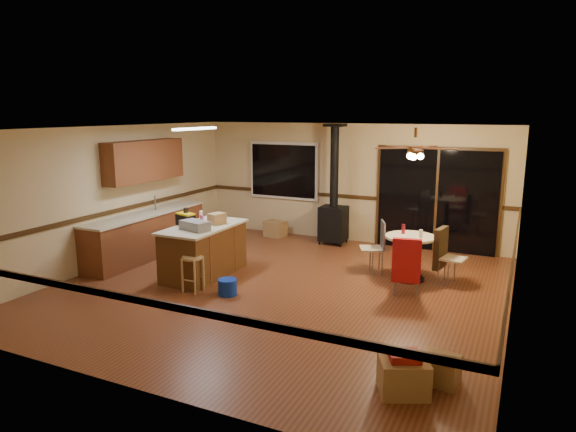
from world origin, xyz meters
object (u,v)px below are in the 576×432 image
Objects in this scene: wood_stove at (334,211)px; blue_bucket at (228,287)px; box_under_window at (275,229)px; dining_table at (410,250)px; chair_left at (378,241)px; toolbox_black at (186,220)px; box_corner_b at (440,369)px; chair_right at (442,248)px; box_corner_a at (403,376)px; chair_near at (407,260)px; toolbox_grey at (195,225)px; kitchen_island at (204,250)px; bar_stool at (193,274)px.

blue_bucket is (-0.40, -3.72, -0.60)m from wood_stove.
blue_bucket is at bearing -74.55° from box_under_window.
chair_left is at bearing 166.76° from dining_table.
toolbox_black reaches higher than blue_bucket.
dining_table is at bearing 107.68° from box_corner_b.
box_corner_a is (0.22, -3.76, -0.41)m from chair_right.
box_corner_b is (3.50, -1.33, 0.03)m from blue_bucket.
box_corner_a is (1.34, -3.82, -0.40)m from chair_left.
blue_bucket is 3.17m from dining_table.
box_corner_b is at bearing -48.34° from box_under_window.
chair_near is at bearing 23.07° from blue_bucket.
wood_stove reaches higher than toolbox_grey.
toolbox_black is at bearing 153.96° from blue_bucket.
kitchen_island is 2.40× the size of chair_right.
box_corner_a is (4.38, -2.29, -0.81)m from toolbox_black.
wood_stove is at bearing -1.98° from box_under_window.
dining_table is at bearing 98.66° from chair_near.
kitchen_island is 1.17m from blue_bucket.
blue_bucket is 0.57× the size of chair_left.
wood_stove reaches higher than toolbox_black.
toolbox_grey reaches higher than box_corner_a.
bar_stool is at bearing 163.35° from box_corner_b.
box_corner_a is (4.02, -2.05, -0.79)m from toolbox_grey.
chair_right reaches higher than kitchen_island.
toolbox_grey is 3.51m from chair_near.
toolbox_grey is 3.52m from box_under_window.
chair_right is (0.39, 0.96, 0.00)m from chair_near.
kitchen_island is 3.17× the size of chair_left.
blue_bucket is 0.68× the size of box_under_window.
wood_stove is at bearing 146.98° from chair_right.
chair_left is at bearing 125.81° from chair_near.
bar_stool is 1.11× the size of chair_left.
wood_stove is 3.98m from bar_stool.
box_under_window is at bearing 127.66° from box_corner_a.
dining_table reaches higher than box_corner_b.
kitchen_island is 3.12m from box_under_window.
kitchen_island is at bearing 112.12° from bar_stool.
chair_near is (2.58, 1.10, 0.47)m from blue_bucket.
chair_left reaches higher than box_corner_a.
toolbox_black is at bearing -117.07° from wood_stove.
box_corner_b is (1.66, -3.45, -0.44)m from chair_left.
dining_table is 3.49m from box_corner_b.
chair_left is at bearing 42.69° from bar_stool.
dining_table is at bearing -170.88° from chair_right.
box_corner_a is at bearing -70.63° from chair_left.
chair_left is (1.44, -1.60, -0.14)m from wood_stove.
box_under_window is (0.16, 3.19, -0.81)m from toolbox_black.
toolbox_black is at bearing -92.81° from box_under_window.
toolbox_black reaches higher than toolbox_grey.
wood_stove reaches higher than chair_near.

